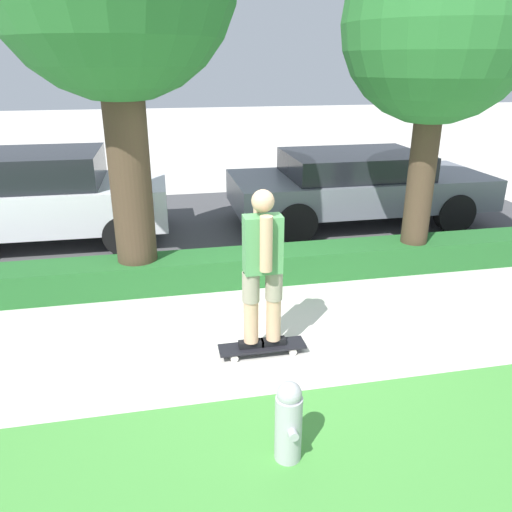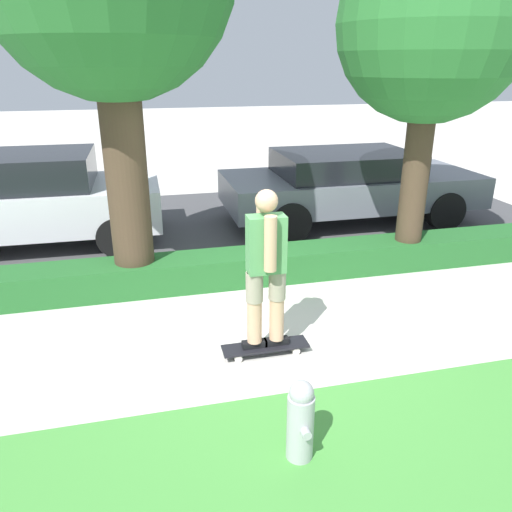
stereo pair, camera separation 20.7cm
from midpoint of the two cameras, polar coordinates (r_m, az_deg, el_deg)
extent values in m
plane|color=beige|center=(5.65, 1.15, -9.31)|extent=(60.00, 60.00, 0.00)
cube|color=#474749|center=(9.43, -5.34, 3.51)|extent=(12.88, 5.00, 0.01)
cube|color=#236028|center=(6.95, -2.18, -1.25)|extent=(12.88, 0.60, 0.42)
cube|color=black|center=(5.32, -0.05, -10.29)|extent=(0.91, 0.24, 0.02)
cylinder|color=silver|center=(5.34, 3.47, -10.80)|extent=(0.08, 0.04, 0.08)
cylinder|color=silver|center=(5.49, 2.92, -9.84)|extent=(0.08, 0.04, 0.08)
cylinder|color=silver|center=(5.22, -3.20, -11.66)|extent=(0.08, 0.04, 0.08)
cylinder|color=silver|center=(5.37, -3.56, -10.64)|extent=(0.08, 0.04, 0.08)
cube|color=black|center=(5.27, -1.32, -10.02)|extent=(0.26, 0.09, 0.07)
cylinder|color=tan|center=(5.06, -1.36, -5.94)|extent=(0.15, 0.15, 0.78)
cylinder|color=gray|center=(4.96, -1.38, -3.55)|extent=(0.17, 0.17, 0.31)
cube|color=black|center=(5.32, 1.20, -9.71)|extent=(0.26, 0.09, 0.07)
cylinder|color=tan|center=(5.11, 1.24, -5.65)|extent=(0.15, 0.15, 0.78)
cylinder|color=gray|center=(5.01, 1.26, -3.28)|extent=(0.17, 0.17, 0.31)
cube|color=#519356|center=(4.82, -0.06, 1.36)|extent=(0.37, 0.20, 0.57)
cylinder|color=tan|center=(4.66, 0.39, 1.39)|extent=(0.12, 0.12, 0.54)
cylinder|color=tan|center=(4.94, -0.48, 2.58)|extent=(0.12, 0.12, 0.54)
sphere|color=tan|center=(4.69, -0.06, 6.30)|extent=(0.22, 0.22, 0.22)
cylinder|color=#423323|center=(6.49, -15.44, 8.55)|extent=(0.52, 0.52, 3.05)
cylinder|color=#423323|center=(7.44, 16.93, 8.34)|extent=(0.37, 0.37, 2.64)
sphere|color=#286B2D|center=(7.29, 18.75, 23.81)|extent=(2.47, 2.47, 2.47)
cube|color=silver|center=(9.08, -23.98, 5.30)|extent=(3.89, 1.98, 0.68)
cube|color=black|center=(8.97, -25.29, 8.90)|extent=(2.04, 1.72, 0.52)
cylinder|color=black|center=(8.18, -16.35, 2.19)|extent=(0.63, 0.23, 0.63)
cylinder|color=black|center=(9.87, -16.05, 5.45)|extent=(0.63, 0.23, 0.63)
cube|color=slate|center=(9.67, 10.11, 7.59)|extent=(4.74, 2.00, 0.56)
cube|color=black|center=(9.51, 9.50, 10.42)|extent=(2.47, 1.76, 0.42)
cylinder|color=black|center=(9.66, 20.22, 4.86)|extent=(0.71, 0.24, 0.71)
cylinder|color=black|center=(11.17, 15.15, 7.55)|extent=(0.71, 0.24, 0.71)
cylinder|color=black|center=(8.42, 3.21, 3.86)|extent=(0.71, 0.24, 0.71)
cylinder|color=black|center=(10.12, 0.22, 6.90)|extent=(0.71, 0.24, 0.71)
cylinder|color=#ADADB2|center=(4.02, 3.51, -19.01)|extent=(0.21, 0.21, 0.56)
sphere|color=#ADADB2|center=(3.82, 3.62, -15.34)|extent=(0.19, 0.19, 0.19)
cylinder|color=#ADADB2|center=(3.91, 4.00, -19.34)|extent=(0.07, 0.12, 0.07)
cylinder|color=#ADADB2|center=(4.06, 3.08, -17.50)|extent=(0.07, 0.12, 0.07)
camera|label=1|loc=(0.10, 88.98, 0.40)|focal=35.00mm
camera|label=2|loc=(0.10, -91.02, -0.40)|focal=35.00mm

